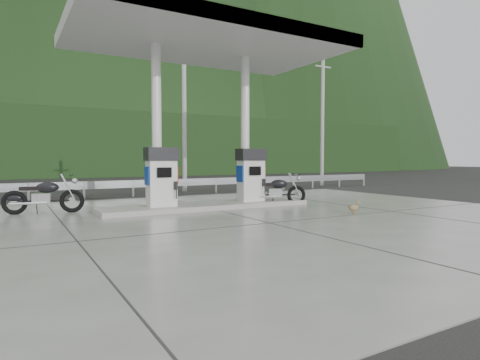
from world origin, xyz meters
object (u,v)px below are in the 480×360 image
motorcycle_left (44,197)px  motorcycle_right (276,191)px  duck (354,208)px  gas_pump_left (161,177)px  gas_pump_right (251,175)px

motorcycle_left → motorcycle_right: bearing=-0.3°
motorcycle_left → duck: (7.90, -4.60, -0.34)m
motorcycle_left → duck: 9.14m
gas_pump_left → duck: gas_pump_left is taller
duck → motorcycle_right: bearing=100.3°
motorcycle_left → motorcycle_right: motorcycle_left is taller
motorcycle_left → motorcycle_right: 7.39m
gas_pump_left → motorcycle_right: (4.06, -0.28, -0.57)m
gas_pump_left → motorcycle_left: size_ratio=0.86×
gas_pump_left → motorcycle_right: size_ratio=0.90×
gas_pump_left → gas_pump_right: bearing=0.0°
motorcycle_left → duck: size_ratio=4.86×
duck → gas_pump_left: bearing=142.9°
gas_pump_left → motorcycle_right: 4.11m
gas_pump_right → motorcycle_left: gas_pump_right is taller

